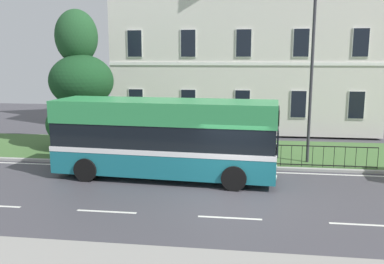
{
  "coord_description": "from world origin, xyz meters",
  "views": [
    {
      "loc": [
        0.45,
        -13.97,
        4.92
      ],
      "look_at": [
        -1.89,
        3.36,
        1.76
      ],
      "focal_mm": 38.36,
      "sensor_mm": 36.0,
      "label": 1
    }
  ],
  "objects_px": {
    "georgian_townhouse": "(245,30)",
    "evergreen_tree": "(81,93)",
    "single_decker_bus": "(165,137)",
    "street_lamp_post": "(312,67)",
    "litter_bin": "(179,148)"
  },
  "relations": [
    {
      "from": "litter_bin",
      "to": "evergreen_tree",
      "type": "bearing_deg",
      "value": 160.68
    },
    {
      "from": "evergreen_tree",
      "to": "litter_bin",
      "type": "relative_size",
      "value": 6.67
    },
    {
      "from": "georgian_townhouse",
      "to": "single_decker_bus",
      "type": "xyz_separation_m",
      "value": [
        -3.03,
        -13.88,
        -5.17
      ]
    },
    {
      "from": "street_lamp_post",
      "to": "litter_bin",
      "type": "relative_size",
      "value": 7.09
    },
    {
      "from": "street_lamp_post",
      "to": "single_decker_bus",
      "type": "bearing_deg",
      "value": -154.42
    },
    {
      "from": "litter_bin",
      "to": "georgian_townhouse",
      "type": "bearing_deg",
      "value": 75.56
    },
    {
      "from": "georgian_townhouse",
      "to": "evergreen_tree",
      "type": "relative_size",
      "value": 2.37
    },
    {
      "from": "georgian_townhouse",
      "to": "single_decker_bus",
      "type": "relative_size",
      "value": 1.88
    },
    {
      "from": "georgian_townhouse",
      "to": "litter_bin",
      "type": "xyz_separation_m",
      "value": [
        -2.91,
        -11.29,
        -6.2
      ]
    },
    {
      "from": "street_lamp_post",
      "to": "litter_bin",
      "type": "distance_m",
      "value": 7.18
    },
    {
      "from": "single_decker_bus",
      "to": "litter_bin",
      "type": "distance_m",
      "value": 2.79
    },
    {
      "from": "evergreen_tree",
      "to": "street_lamp_post",
      "type": "xyz_separation_m",
      "value": [
        11.66,
        -1.6,
        1.41
      ]
    },
    {
      "from": "georgian_townhouse",
      "to": "evergreen_tree",
      "type": "height_order",
      "value": "georgian_townhouse"
    },
    {
      "from": "single_decker_bus",
      "to": "litter_bin",
      "type": "relative_size",
      "value": 8.43
    },
    {
      "from": "evergreen_tree",
      "to": "single_decker_bus",
      "type": "xyz_separation_m",
      "value": [
        5.48,
        -4.55,
        -1.41
      ]
    }
  ]
}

